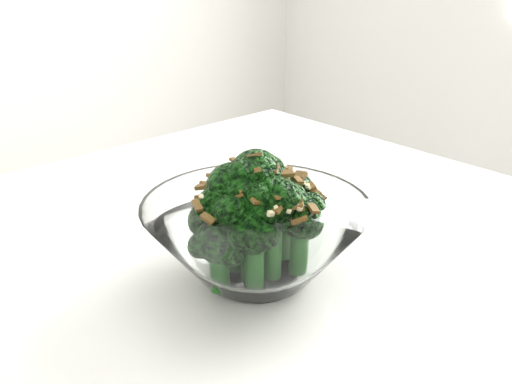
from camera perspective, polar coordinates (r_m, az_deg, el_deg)
broccoli_dish at (r=0.49m, az=-0.06°, el=-3.87°), size 0.20×0.20×0.12m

